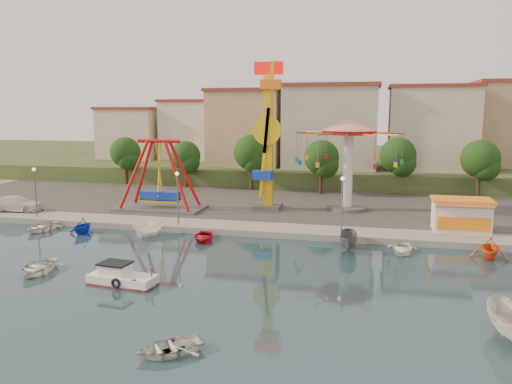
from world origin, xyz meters
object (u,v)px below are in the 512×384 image
(cabin_motorboat, at_px, (121,278))
(skiff, at_px, (511,324))
(rowboat_a, at_px, (38,267))
(van, at_px, (17,204))
(wave_swinger, at_px, (349,143))
(kamikaze_tower, at_px, (268,139))
(pirate_ship_ride, at_px, (160,176))

(cabin_motorboat, bearing_deg, skiff, -1.53)
(rowboat_a, height_order, van, van)
(wave_swinger, bearing_deg, skiff, -71.77)
(kamikaze_tower, relative_size, cabin_motorboat, 3.39)
(skiff, bearing_deg, cabin_motorboat, 167.08)
(rowboat_a, bearing_deg, wave_swinger, 41.92)
(pirate_ship_ride, height_order, skiff, pirate_ship_ride)
(kamikaze_tower, xyz_separation_m, wave_swinger, (8.81, 1.60, -0.41))
(cabin_motorboat, relative_size, skiff, 1.04)
(wave_swinger, height_order, rowboat_a, wave_swinger)
(cabin_motorboat, bearing_deg, pirate_ship_ride, 113.11)
(wave_swinger, distance_m, van, 37.85)
(kamikaze_tower, distance_m, cabin_motorboat, 26.97)
(wave_swinger, height_order, cabin_motorboat, wave_swinger)
(skiff, bearing_deg, rowboat_a, 167.10)
(kamikaze_tower, bearing_deg, rowboat_a, -117.01)
(skiff, bearing_deg, wave_swinger, 102.88)
(wave_swinger, bearing_deg, pirate_ship_ride, -167.81)
(pirate_ship_ride, xyz_separation_m, cabin_motorboat, (6.84, -22.29, -3.95))
(pirate_ship_ride, relative_size, kamikaze_tower, 0.61)
(rowboat_a, relative_size, skiff, 0.87)
(pirate_ship_ride, bearing_deg, wave_swinger, 12.19)
(rowboat_a, distance_m, skiff, 31.31)
(pirate_ship_ride, bearing_deg, skiff, -39.70)
(pirate_ship_ride, bearing_deg, van, -163.40)
(cabin_motorboat, distance_m, van, 28.40)
(wave_swinger, bearing_deg, rowboat_a, -129.33)
(van, bearing_deg, pirate_ship_ride, -79.82)
(cabin_motorboat, bearing_deg, kamikaze_tower, 84.50)
(pirate_ship_ride, bearing_deg, cabin_motorboat, -72.93)
(kamikaze_tower, bearing_deg, cabin_motorboat, -101.55)
(pirate_ship_ride, relative_size, van, 1.72)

